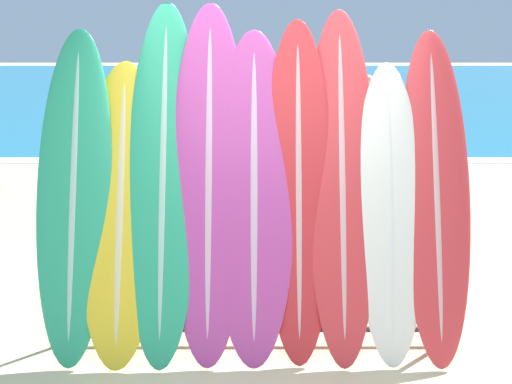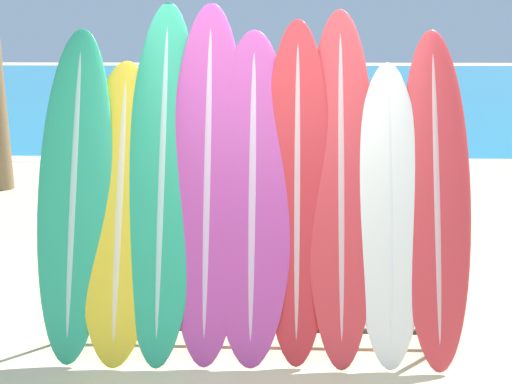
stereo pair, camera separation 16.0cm
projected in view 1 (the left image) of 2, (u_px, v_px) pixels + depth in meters
ground_plane at (276, 383)px, 3.99m from camera, size 160.00×160.00×0.00m
ocean_water at (260, 80)px, 40.19m from camera, size 120.00×60.00×0.01m
surfboard_rack at (256, 280)px, 4.40m from camera, size 2.91×0.04×0.96m
surfboard_slot_0 at (76, 193)px, 4.29m from camera, size 0.54×0.92×2.33m
surfboard_slot_1 at (123, 210)px, 4.29m from camera, size 0.59×0.90×2.09m
surfboard_slot_2 at (165, 178)px, 4.31m from camera, size 0.54×1.07×2.53m
surfboard_slot_3 at (211, 179)px, 4.30m from camera, size 0.56×0.99×2.52m
surfboard_slot_4 at (256, 194)px, 4.29m from camera, size 0.59×0.93×2.32m
surfboard_slot_5 at (300, 188)px, 4.29m from camera, size 0.50×0.85×2.39m
surfboard_slot_6 at (344, 183)px, 4.30m from camera, size 0.51×0.98×2.47m
surfboard_slot_7 at (392, 211)px, 4.27m from camera, size 0.49×0.81×2.09m
surfboard_slot_8 at (437, 194)px, 4.28m from camera, size 0.50×0.94×2.32m
person_near_water at (184, 132)px, 9.80m from camera, size 0.26×0.25×1.52m
person_mid_beach at (333, 130)px, 9.20m from camera, size 0.29×0.28×1.72m
person_far_left at (368, 120)px, 10.46m from camera, size 0.23×0.29×1.72m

